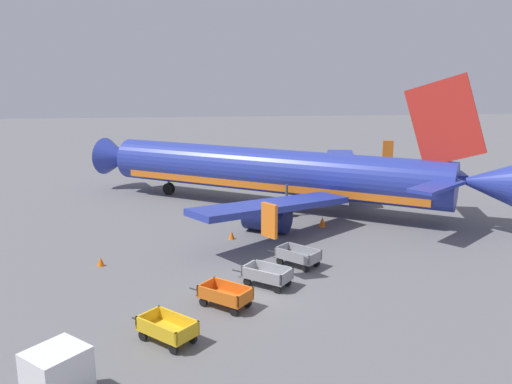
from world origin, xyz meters
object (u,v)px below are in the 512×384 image
(baggage_cart_second_in_row, at_px, (225,295))
(traffic_cone_near_plane, at_px, (322,222))
(baggage_cart_third_in_row, at_px, (267,275))
(traffic_cone_by_carts, at_px, (232,235))
(baggage_cart_fourth_in_row, at_px, (298,256))
(airplane, at_px, (281,173))
(baggage_cart_nearest, at_px, (167,329))
(traffic_cone_mid_apron, at_px, (101,261))
(service_truck_beside_carts, at_px, (66,381))

(baggage_cart_second_in_row, distance_m, traffic_cone_near_plane, 15.31)
(baggage_cart_third_in_row, distance_m, traffic_cone_by_carts, 8.50)
(baggage_cart_fourth_in_row, height_order, traffic_cone_near_plane, baggage_cart_fourth_in_row)
(airplane, relative_size, baggage_cart_third_in_row, 10.36)
(baggage_cart_nearest, relative_size, baggage_cart_fourth_in_row, 1.01)
(baggage_cart_second_in_row, bearing_deg, traffic_cone_mid_apron, 137.88)
(airplane, xyz_separation_m, traffic_cone_near_plane, (2.26, -5.81, -2.69))
(traffic_cone_near_plane, bearing_deg, traffic_cone_by_carts, -161.78)
(airplane, relative_size, service_truck_beside_carts, 7.45)
(baggage_cart_fourth_in_row, bearing_deg, baggage_cart_third_in_row, -128.55)
(baggage_cart_second_in_row, distance_m, traffic_cone_mid_apron, 9.60)
(airplane, xyz_separation_m, service_truck_beside_carts, (-11.57, -26.42, -1.95))
(baggage_cart_nearest, bearing_deg, baggage_cart_second_in_row, 50.13)
(airplane, distance_m, baggage_cart_fourth_in_row, 13.95)
(baggage_cart_second_in_row, distance_m, baggage_cart_third_in_row, 3.38)
(baggage_cart_nearest, relative_size, traffic_cone_by_carts, 5.35)
(airplane, bearing_deg, traffic_cone_near_plane, -68.74)
(baggage_cart_fourth_in_row, height_order, traffic_cone_mid_apron, baggage_cart_fourth_in_row)
(service_truck_beside_carts, distance_m, traffic_cone_mid_apron, 14.08)
(baggage_cart_second_in_row, relative_size, service_truck_beside_carts, 0.71)
(traffic_cone_mid_apron, bearing_deg, traffic_cone_near_plane, 23.61)
(baggage_cart_third_in_row, relative_size, traffic_cone_mid_apron, 5.78)
(traffic_cone_mid_apron, relative_size, traffic_cone_by_carts, 0.97)
(airplane, relative_size, baggage_cart_second_in_row, 10.52)
(baggage_cart_nearest, bearing_deg, baggage_cart_third_in_row, 47.60)
(baggage_cart_fourth_in_row, relative_size, traffic_cone_near_plane, 4.15)
(traffic_cone_by_carts, bearing_deg, baggage_cart_nearest, -104.83)
(baggage_cart_second_in_row, relative_size, baggage_cart_third_in_row, 0.99)
(baggage_cart_third_in_row, xyz_separation_m, traffic_cone_by_carts, (-1.38, 8.38, -0.31))
(baggage_cart_third_in_row, height_order, traffic_cone_mid_apron, baggage_cart_third_in_row)
(traffic_cone_near_plane, bearing_deg, baggage_cart_third_in_row, -117.68)
(baggage_cart_second_in_row, distance_m, baggage_cart_fourth_in_row, 6.95)
(baggage_cart_nearest, relative_size, service_truck_beside_carts, 0.68)
(airplane, height_order, traffic_cone_near_plane, airplane)
(airplane, bearing_deg, baggage_cart_nearest, -110.88)
(baggage_cart_second_in_row, xyz_separation_m, baggage_cart_fourth_in_row, (4.64, 5.17, 0.00))
(airplane, relative_size, traffic_cone_mid_apron, 59.94)
(baggage_cart_second_in_row, height_order, traffic_cone_by_carts, baggage_cart_second_in_row)
(traffic_cone_mid_apron, bearing_deg, service_truck_beside_carts, -84.70)
(baggage_cart_fourth_in_row, xyz_separation_m, traffic_cone_mid_apron, (-11.76, 1.26, -0.32))
(service_truck_beside_carts, bearing_deg, baggage_cart_third_in_row, 50.37)
(baggage_cart_fourth_in_row, distance_m, traffic_cone_by_carts, 6.65)
(airplane, height_order, baggage_cart_third_in_row, airplane)
(baggage_cart_nearest, height_order, baggage_cart_fourth_in_row, same)
(airplane, xyz_separation_m, baggage_cart_third_in_row, (-3.34, -16.49, -2.45))
(baggage_cart_fourth_in_row, relative_size, service_truck_beside_carts, 0.68)
(traffic_cone_by_carts, bearing_deg, traffic_cone_near_plane, 18.22)
(baggage_cart_third_in_row, height_order, traffic_cone_near_plane, baggage_cart_third_in_row)
(traffic_cone_mid_apron, xyz_separation_m, traffic_cone_by_carts, (8.14, 4.31, 0.01))
(baggage_cart_second_in_row, relative_size, baggage_cart_fourth_in_row, 1.04)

